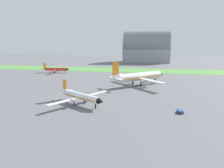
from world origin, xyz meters
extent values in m
plane|color=slate|center=(0.00, 0.00, 0.00)|extent=(600.00, 600.00, 0.00)
cube|color=#549342|center=(0.00, 72.55, 0.04)|extent=(360.00, 28.00, 0.08)
cylinder|color=white|center=(16.22, 14.58, 4.43)|extent=(21.02, 20.59, 3.90)
cone|color=black|center=(26.38, 24.47, 4.43)|extent=(5.21, 5.21, 3.82)
cone|color=white|center=(5.54, 4.20, 4.92)|extent=(6.00, 5.98, 3.51)
cube|color=orange|center=(16.22, 14.58, 4.14)|extent=(20.06, 19.66, 0.55)
cube|color=white|center=(9.78, 20.19, 3.75)|extent=(13.64, 13.93, 0.39)
cube|color=white|center=(21.64, 7.99, 3.75)|extent=(13.64, 13.93, 0.39)
cylinder|color=#B7BABF|center=(11.91, 17.99, 2.35)|extent=(4.55, 4.50, 2.14)
cylinder|color=#B7BABF|center=(19.50, 10.19, 2.35)|extent=(4.55, 4.50, 2.14)
cube|color=orange|center=(6.05, 4.70, 9.22)|extent=(2.61, 2.56, 5.67)
cube|color=white|center=(4.32, 6.48, 4.82)|extent=(4.98, 5.04, 0.31)
cube|color=white|center=(7.78, 2.92, 4.82)|extent=(4.98, 5.04, 0.31)
cylinder|color=black|center=(23.84, 22.00, 1.24)|extent=(0.70, 0.70, 2.48)
cylinder|color=black|center=(12.81, 15.54, 1.24)|extent=(0.70, 0.70, 2.48)
cylinder|color=black|center=(17.08, 11.15, 1.24)|extent=(0.70, 0.70, 2.48)
cylinder|color=red|center=(-45.19, 48.55, 2.48)|extent=(15.02, 4.13, 2.07)
cone|color=black|center=(-37.01, 49.71, 2.48)|extent=(2.33, 2.29, 2.02)
cone|color=red|center=(-53.78, 47.33, 2.74)|extent=(3.12, 2.25, 1.86)
cube|color=orange|center=(-45.19, 48.55, 2.32)|extent=(14.20, 4.06, 0.29)
cube|color=red|center=(-46.39, 54.11, 2.12)|extent=(3.02, 11.45, 0.21)
cube|color=red|center=(-44.80, 42.87, 2.12)|extent=(3.02, 11.45, 0.21)
cylinder|color=#B7BABF|center=(-45.53, 52.17, 2.12)|extent=(1.73, 0.89, 0.66)
cylinder|color=#B7BABF|center=(-44.51, 44.97, 2.12)|extent=(1.73, 0.89, 0.66)
cube|color=orange|center=(-53.37, 47.39, 5.16)|extent=(1.88, 0.51, 3.31)
cube|color=red|center=(-53.57, 48.82, 2.69)|extent=(1.63, 3.04, 0.17)
cube|color=red|center=(-53.17, 45.96, 2.69)|extent=(1.63, 3.04, 0.17)
cylinder|color=black|center=(-39.05, 49.42, 0.72)|extent=(0.37, 0.37, 1.45)
cylinder|color=black|center=(-46.50, 50.43, 0.72)|extent=(0.37, 0.37, 1.45)
cylinder|color=black|center=(-45.92, 46.38, 0.72)|extent=(0.37, 0.37, 1.45)
cylinder|color=white|center=(-0.76, -21.49, 2.73)|extent=(15.31, 10.22, 2.28)
cone|color=black|center=(7.10, -26.07, 2.73)|extent=(3.09, 3.07, 2.23)
cone|color=white|center=(-9.02, -16.67, 3.02)|extent=(3.79, 3.38, 2.05)
cube|color=orange|center=(-0.76, -21.49, 2.56)|extent=(14.54, 9.80, 0.32)
cube|color=white|center=(2.00, -15.85, 2.33)|extent=(7.68, 11.62, 0.23)
cube|color=white|center=(-4.31, -26.67, 2.33)|extent=(7.68, 11.62, 0.23)
cylinder|color=#B7BABF|center=(1.41, -18.12, 2.33)|extent=(1.94, 1.55, 0.73)
cylinder|color=#B7BABF|center=(-2.62, -25.04, 2.33)|extent=(1.94, 1.55, 0.73)
cube|color=orange|center=(-8.63, -16.90, 5.69)|extent=(1.91, 1.27, 3.64)
cube|color=white|center=(-7.83, -15.52, 2.96)|extent=(2.79, 3.44, 0.18)
cube|color=white|center=(-9.43, -18.28, 2.96)|extent=(2.79, 3.44, 0.18)
cylinder|color=black|center=(5.14, -24.93, 0.80)|extent=(0.41, 0.41, 1.59)
cylinder|color=black|center=(-0.61, -18.97, 0.80)|extent=(0.41, 0.41, 1.59)
cylinder|color=black|center=(-2.88, -22.86, 0.80)|extent=(0.41, 0.41, 1.59)
cube|color=#334FB2|center=(30.84, -23.95, 0.62)|extent=(1.52, 2.41, 0.55)
cylinder|color=black|center=(30.08, -23.12, 0.35)|extent=(0.26, 0.70, 0.70)
cylinder|color=black|center=(31.58, -23.10, 0.35)|extent=(0.26, 0.70, 0.70)
cylinder|color=black|center=(30.09, -24.80, 0.35)|extent=(0.26, 0.70, 0.70)
cylinder|color=black|center=(31.59, -24.78, 0.35)|extent=(0.26, 0.70, 0.70)
cube|color=#9399A3|center=(14.41, 148.68, 8.83)|extent=(50.48, 26.73, 17.67)
cylinder|color=gray|center=(14.41, 148.68, 20.34)|extent=(49.47, 29.40, 29.40)
camera|label=1|loc=(22.51, -83.73, 19.90)|focal=32.39mm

